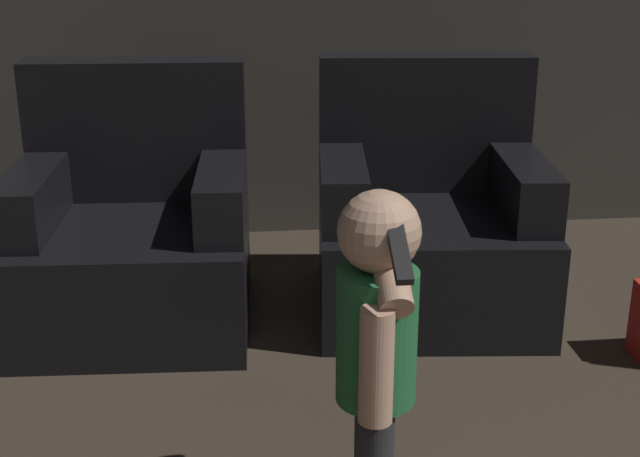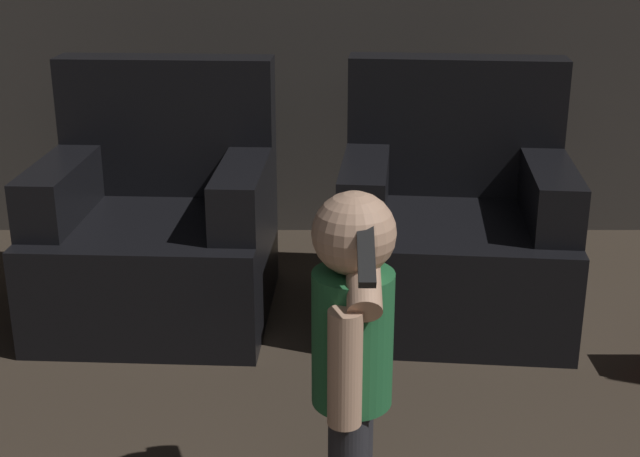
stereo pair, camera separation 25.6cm
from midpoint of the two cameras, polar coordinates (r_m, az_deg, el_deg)
armchair_left at (r=3.29m, az=-14.00°, el=-0.51°), size 0.85×0.81×0.90m
armchair_right at (r=3.31m, az=4.78°, el=0.19°), size 0.88×0.84×0.90m
person_toddler at (r=2.04m, az=0.08°, el=-7.08°), size 0.19×0.33×0.85m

